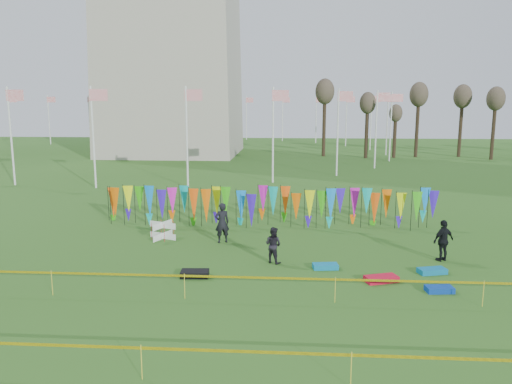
# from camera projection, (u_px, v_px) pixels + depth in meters

# --- Properties ---
(ground) EXTENTS (160.00, 160.00, 0.00)m
(ground) POSITION_uv_depth(u_px,v_px,m) (251.00, 278.00, 19.24)
(ground) COLOR #295618
(ground) RESTS_ON ground
(flagpole_ring) EXTENTS (57.40, 56.16, 8.00)m
(flagpole_ring) POSITION_uv_depth(u_px,v_px,m) (175.00, 124.00, 66.64)
(flagpole_ring) COLOR silver
(flagpole_ring) RESTS_ON ground
(banner_row) EXTENTS (18.64, 0.64, 2.07)m
(banner_row) POSITION_uv_depth(u_px,v_px,m) (268.00, 204.00, 27.31)
(banner_row) COLOR black
(banner_row) RESTS_ON ground
(caution_tape_near) EXTENTS (26.00, 0.02, 0.90)m
(caution_tape_near) POSITION_uv_depth(u_px,v_px,m) (239.00, 278.00, 16.95)
(caution_tape_near) COLOR #FDE605
(caution_tape_near) RESTS_ON ground
(caution_tape_far) EXTENTS (26.00, 0.02, 0.90)m
(caution_tape_far) POSITION_uv_depth(u_px,v_px,m) (217.00, 352.00, 11.91)
(caution_tape_far) COLOR #FDE605
(caution_tape_far) RESTS_ON ground
(box_kite) EXTENTS (0.79, 0.79, 0.88)m
(box_kite) POSITION_uv_depth(u_px,v_px,m) (163.00, 230.00, 24.70)
(box_kite) COLOR red
(box_kite) RESTS_ON ground
(person_left) EXTENTS (0.85, 0.75, 1.95)m
(person_left) POSITION_uv_depth(u_px,v_px,m) (222.00, 223.00, 24.02)
(person_left) COLOR black
(person_left) RESTS_ON ground
(person_mid) EXTENTS (0.89, 0.78, 1.55)m
(person_mid) POSITION_uv_depth(u_px,v_px,m) (273.00, 245.00, 20.97)
(person_mid) COLOR black
(person_mid) RESTS_ON ground
(person_right) EXTENTS (1.20, 1.03, 1.79)m
(person_right) POSITION_uv_depth(u_px,v_px,m) (443.00, 241.00, 21.21)
(person_right) COLOR black
(person_right) RESTS_ON ground
(kite_bag_turquoise) EXTENTS (1.07, 0.63, 0.20)m
(kite_bag_turquoise) POSITION_uv_depth(u_px,v_px,m) (325.00, 266.00, 20.31)
(kite_bag_turquoise) COLOR #0B7CB3
(kite_bag_turquoise) RESTS_ON ground
(kite_bag_blue) EXTENTS (1.01, 0.61, 0.20)m
(kite_bag_blue) POSITION_uv_depth(u_px,v_px,m) (439.00, 289.00, 17.81)
(kite_bag_blue) COLOR #0A3AA8
(kite_bag_blue) RESTS_ON ground
(kite_bag_red) EXTENTS (1.35, 0.93, 0.23)m
(kite_bag_red) POSITION_uv_depth(u_px,v_px,m) (381.00, 279.00, 18.82)
(kite_bag_red) COLOR red
(kite_bag_red) RESTS_ON ground
(kite_bag_black) EXTENTS (1.11, 0.69, 0.25)m
(kite_bag_black) POSITION_uv_depth(u_px,v_px,m) (195.00, 274.00, 19.36)
(kite_bag_black) COLOR black
(kite_bag_black) RESTS_ON ground
(kite_bag_teal) EXTENTS (1.19, 0.78, 0.21)m
(kite_bag_teal) POSITION_uv_depth(u_px,v_px,m) (432.00, 271.00, 19.75)
(kite_bag_teal) COLOR #0B70A2
(kite_bag_teal) RESTS_ON ground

